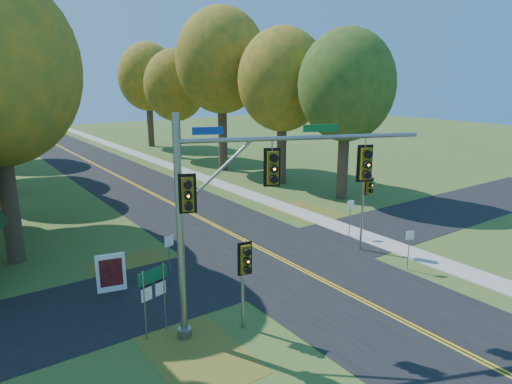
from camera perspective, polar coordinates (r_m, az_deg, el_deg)
ground at (r=22.67m, az=5.86°, el=-9.72°), size 160.00×160.00×0.00m
road_main at (r=22.66m, az=5.86°, el=-9.69°), size 8.00×160.00×0.02m
road_cross at (r=24.08m, az=2.71°, el=-8.16°), size 60.00×6.00×0.02m
centerline_left at (r=22.60m, az=5.66°, el=-9.72°), size 0.10×160.00×0.01m
centerline_right at (r=22.72m, az=6.05°, el=-9.60°), size 0.10×160.00×0.01m
sidewalk_east at (r=26.88m, az=15.95°, el=-6.25°), size 1.60×160.00×0.06m
leaf_patch_w_near at (r=22.74m, az=-13.78°, el=-9.97°), size 4.00×6.00×0.00m
leaf_patch_e at (r=31.14m, az=8.08°, el=-3.07°), size 3.50×8.00×0.00m
leaf_patch_w_far at (r=16.72m, az=-7.70°, el=-19.11°), size 3.00×5.00×0.00m
tree_e_a at (r=35.10m, az=11.23°, el=12.88°), size 7.20×7.20×12.73m
tree_e_b at (r=39.74m, az=3.34°, el=13.76°), size 7.60×7.60×13.33m
tree_e_c at (r=45.82m, az=-4.32°, el=15.99°), size 8.80×8.80×15.79m
tree_e_d at (r=53.60m, az=-10.06°, el=12.95°), size 7.00×7.00×12.32m
tree_e_e at (r=63.88m, az=-13.34°, el=13.81°), size 7.80×7.80×13.74m
traffic_mast at (r=15.68m, az=-1.63°, el=-0.54°), size 8.22×3.66×8.03m
east_signal_pole at (r=24.68m, az=13.65°, el=-0.13°), size 0.49×0.57×4.26m
ped_signal_pole at (r=16.54m, az=-1.43°, el=-9.16°), size 0.55×0.64×3.49m
route_sign_cluster at (r=16.97m, az=-12.67°, el=-11.58°), size 1.21×0.35×2.66m
info_kiosk at (r=21.14m, az=-17.67°, el=-9.63°), size 1.25×0.43×1.73m
reg_sign_e_north at (r=27.00m, az=11.70°, el=-2.40°), size 0.44×0.11×2.33m
reg_sign_e_south at (r=23.26m, az=18.62°, el=-6.03°), size 0.37×0.18×2.07m
reg_sign_w at (r=20.86m, az=-10.79°, el=-7.15°), size 0.46×0.13×2.42m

